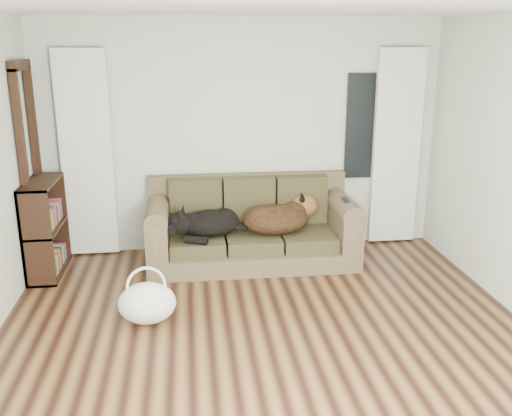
{
  "coord_description": "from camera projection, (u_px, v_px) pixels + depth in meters",
  "views": [
    {
      "loc": [
        -0.6,
        -3.87,
        2.37
      ],
      "look_at": [
        0.06,
        1.6,
        0.73
      ],
      "focal_mm": 40.0,
      "sensor_mm": 36.0,
      "label": 1
    }
  ],
  "objects": [
    {
      "name": "window_pane",
      "position": [
        367.0,
        126.0,
        6.54
      ],
      "size": [
        0.5,
        0.03,
        1.2
      ],
      "primitive_type": "cube",
      "color": "black",
      "rests_on": "wall_back"
    },
    {
      "name": "tote_bag",
      "position": [
        147.0,
        305.0,
        4.91
      ],
      "size": [
        0.55,
        0.46,
        0.36
      ],
      "primitive_type": "ellipsoid",
      "rotation": [
        0.0,
        0.0,
        -0.16
      ],
      "color": "silver",
      "rests_on": "floor"
    },
    {
      "name": "ceiling",
      "position": [
        277.0,
        1.0,
        3.68
      ],
      "size": [
        5.0,
        5.0,
        0.0
      ],
      "primitive_type": "plane",
      "color": "white",
      "rests_on": "ground"
    },
    {
      "name": "curtain_right",
      "position": [
        396.0,
        148.0,
        6.61
      ],
      "size": [
        0.55,
        0.08,
        2.25
      ],
      "primitive_type": "cube",
      "color": "silver",
      "rests_on": "ground"
    },
    {
      "name": "wall_back",
      "position": [
        241.0,
        137.0,
        6.43
      ],
      "size": [
        4.5,
        0.04,
        2.6
      ],
      "primitive_type": "cube",
      "color": "#B5C2AB",
      "rests_on": "ground"
    },
    {
      "name": "dog_shepherd",
      "position": [
        279.0,
        219.0,
        6.17
      ],
      "size": [
        0.83,
        0.64,
        0.33
      ],
      "primitive_type": "ellipsoid",
      "rotation": [
        0.0,
        0.0,
        3.29
      ],
      "color": "black",
      "rests_on": "sofa"
    },
    {
      "name": "dog_black_lab",
      "position": [
        206.0,
        224.0,
        6.04
      ],
      "size": [
        0.7,
        0.52,
        0.28
      ],
      "primitive_type": "ellipsoid",
      "rotation": [
        0.0,
        0.0,
        0.1
      ],
      "color": "black",
      "rests_on": "sofa"
    },
    {
      "name": "curtain_left",
      "position": [
        87.0,
        155.0,
        6.2
      ],
      "size": [
        0.55,
        0.08,
        2.25
      ],
      "primitive_type": "cube",
      "color": "silver",
      "rests_on": "ground"
    },
    {
      "name": "door_casing",
      "position": [
        32.0,
        173.0,
        5.82
      ],
      "size": [
        0.07,
        0.6,
        2.1
      ],
      "primitive_type": "cube",
      "color": "black",
      "rests_on": "ground"
    },
    {
      "name": "bookshelf",
      "position": [
        45.0,
        227.0,
        5.87
      ],
      "size": [
        0.3,
        0.79,
        0.99
      ],
      "primitive_type": "cube",
      "rotation": [
        0.0,
        0.0,
        -0.01
      ],
      "color": "black",
      "rests_on": "floor"
    },
    {
      "name": "sofa",
      "position": [
        252.0,
        223.0,
        6.18
      ],
      "size": [
        2.24,
        0.97,
        0.92
      ],
      "primitive_type": "cube",
      "color": "#433D2C",
      "rests_on": "floor"
    },
    {
      "name": "floor",
      "position": [
        273.0,
        356.0,
        4.43
      ],
      "size": [
        5.0,
        5.0,
        0.0
      ],
      "primitive_type": "plane",
      "color": "black",
      "rests_on": "ground"
    },
    {
      "name": "tv_remote",
      "position": [
        345.0,
        200.0,
        6.03
      ],
      "size": [
        0.05,
        0.17,
        0.02
      ],
      "primitive_type": "cube",
      "rotation": [
        0.0,
        0.0,
        0.01
      ],
      "color": "black",
      "rests_on": "sofa"
    }
  ]
}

